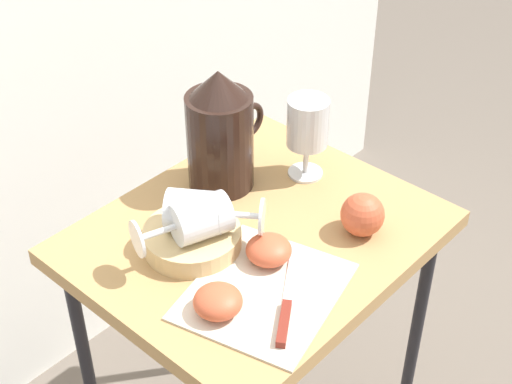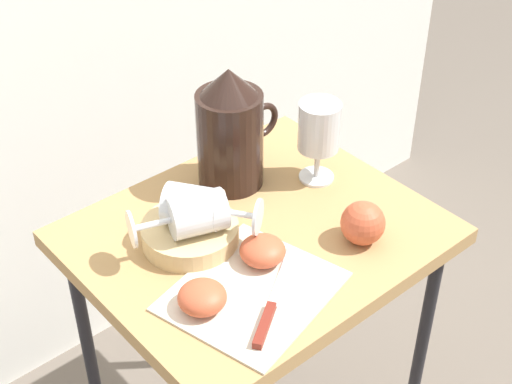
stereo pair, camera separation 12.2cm
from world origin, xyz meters
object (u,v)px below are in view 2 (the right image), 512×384
at_px(apple_half_right, 263,251).
at_px(knife, 271,309).
at_px(wine_glass_tipped_near, 196,207).
at_px(basket_tray, 190,233).
at_px(apple_whole, 363,223).
at_px(pitcher, 231,138).
at_px(wine_glass_upright, 319,131).
at_px(apple_half_left, 202,297).
at_px(table, 256,260).
at_px(wine_glass_tipped_far, 194,214).

distance_m(apple_half_right, knife, 0.11).
bearing_deg(knife, wine_glass_tipped_near, 84.71).
bearing_deg(knife, basket_tray, 87.86).
bearing_deg(knife, apple_whole, 6.72).
bearing_deg(pitcher, wine_glass_upright, -37.58).
xyz_separation_m(wine_glass_upright, knife, (-0.29, -0.20, -0.09)).
bearing_deg(wine_glass_upright, apple_half_right, -154.25).
relative_size(pitcher, apple_half_right, 3.10).
bearing_deg(apple_half_left, table, 25.97).
height_order(wine_glass_upright, apple_half_right, wine_glass_upright).
height_order(wine_glass_tipped_near, knife, wine_glass_tipped_near).
relative_size(wine_glass_upright, apple_half_left, 2.13).
bearing_deg(wine_glass_tipped_near, wine_glass_upright, -0.21).
bearing_deg(wine_glass_upright, wine_glass_tipped_far, -177.55).
bearing_deg(wine_glass_upright, apple_whole, -111.05).
bearing_deg(apple_half_right, apple_whole, -22.50).
height_order(basket_tray, wine_glass_tipped_far, wine_glass_tipped_far).
height_order(apple_half_left, apple_whole, apple_whole).
relative_size(wine_glass_tipped_far, apple_half_left, 2.26).
distance_m(basket_tray, apple_half_right, 0.13).
xyz_separation_m(wine_glass_tipped_near, wine_glass_tipped_far, (-0.01, -0.01, -0.00)).
relative_size(table, knife, 3.56).
bearing_deg(basket_tray, wine_glass_tipped_near, -26.22).
relative_size(apple_whole, knife, 0.38).
height_order(wine_glass_upright, knife, wine_glass_upright).
bearing_deg(basket_tray, wine_glass_upright, -1.29).
bearing_deg(wine_glass_upright, pitcher, 142.42).
bearing_deg(table, apple_whole, -49.16).
relative_size(table, apple_half_left, 9.34).
distance_m(pitcher, wine_glass_tipped_far, 0.19).
distance_m(wine_glass_upright, apple_half_left, 0.39).
bearing_deg(knife, apple_half_left, 134.64).
relative_size(table, basket_tray, 4.29).
height_order(apple_half_left, apple_half_right, same).
bearing_deg(pitcher, table, -113.15).
bearing_deg(basket_tray, apple_whole, -40.08).
bearing_deg(table, wine_glass_tipped_near, 154.39).
relative_size(pitcher, apple_whole, 3.10).
distance_m(pitcher, wine_glass_upright, 0.16).
height_order(table, wine_glass_tipped_far, wine_glass_tipped_far).
bearing_deg(knife, pitcher, 60.61).
height_order(basket_tray, apple_half_right, apple_half_right).
relative_size(basket_tray, knife, 0.83).
xyz_separation_m(wine_glass_upright, apple_whole, (-0.07, -0.17, -0.07)).
bearing_deg(apple_half_left, knife, -45.36).
distance_m(table, knife, 0.21).
height_order(wine_glass_tipped_near, wine_glass_tipped_far, same).
xyz_separation_m(pitcher, knife, (-0.17, -0.29, -0.08)).
distance_m(wine_glass_upright, wine_glass_tipped_far, 0.29).
relative_size(table, wine_glass_upright, 4.39).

